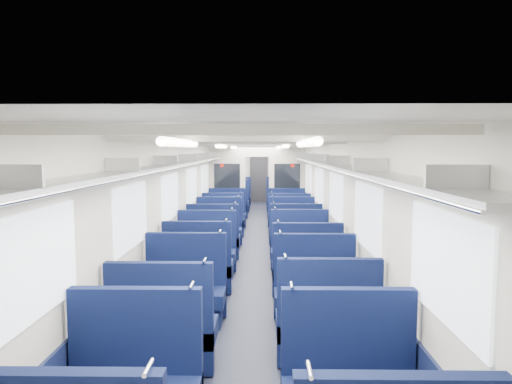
# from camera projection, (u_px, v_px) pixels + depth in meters

# --- Properties ---
(floor) EXTENTS (2.80, 18.00, 0.01)m
(floor) POSITION_uv_depth(u_px,v_px,m) (256.00, 245.00, 10.68)
(floor) COLOR black
(floor) RESTS_ON ground
(ceiling) EXTENTS (2.80, 18.00, 0.01)m
(ceiling) POSITION_uv_depth(u_px,v_px,m) (256.00, 143.00, 10.47)
(ceiling) COLOR silver
(ceiling) RESTS_ON wall_left
(wall_left) EXTENTS (0.02, 18.00, 2.35)m
(wall_left) POSITION_uv_depth(u_px,v_px,m) (195.00, 194.00, 10.59)
(wall_left) COLOR beige
(wall_left) RESTS_ON floor
(dado_left) EXTENTS (0.03, 17.90, 0.70)m
(dado_left) POSITION_uv_depth(u_px,v_px,m) (196.00, 230.00, 10.67)
(dado_left) COLOR #0F1635
(dado_left) RESTS_ON floor
(wall_right) EXTENTS (0.02, 18.00, 2.35)m
(wall_right) POSITION_uv_depth(u_px,v_px,m) (316.00, 195.00, 10.55)
(wall_right) COLOR beige
(wall_right) RESTS_ON floor
(dado_right) EXTENTS (0.03, 17.90, 0.70)m
(dado_right) POSITION_uv_depth(u_px,v_px,m) (315.00, 230.00, 10.63)
(dado_right) COLOR #0F1635
(dado_right) RESTS_ON floor
(wall_far) EXTENTS (2.80, 0.02, 2.35)m
(wall_far) POSITION_uv_depth(u_px,v_px,m) (259.00, 174.00, 19.53)
(wall_far) COLOR beige
(wall_far) RESTS_ON floor
(luggage_rack_left) EXTENTS (0.36, 17.40, 0.18)m
(luggage_rack_left) POSITION_uv_depth(u_px,v_px,m) (203.00, 160.00, 10.52)
(luggage_rack_left) COLOR #B2B5BA
(luggage_rack_left) RESTS_ON wall_left
(luggage_rack_right) EXTENTS (0.36, 17.40, 0.18)m
(luggage_rack_right) POSITION_uv_depth(u_px,v_px,m) (309.00, 160.00, 10.48)
(luggage_rack_right) COLOR #B2B5BA
(luggage_rack_right) RESTS_ON wall_right
(windows) EXTENTS (2.78, 15.60, 0.75)m
(windows) POSITION_uv_depth(u_px,v_px,m) (255.00, 185.00, 10.10)
(windows) COLOR white
(windows) RESTS_ON wall_left
(ceiling_fittings) EXTENTS (2.70, 16.06, 0.11)m
(ceiling_fittings) POSITION_uv_depth(u_px,v_px,m) (255.00, 146.00, 10.21)
(ceiling_fittings) COLOR beige
(ceiling_fittings) RESTS_ON ceiling
(end_door) EXTENTS (0.75, 0.06, 2.00)m
(end_door) POSITION_uv_depth(u_px,v_px,m) (259.00, 178.00, 19.49)
(end_door) COLOR black
(end_door) RESTS_ON floor
(bulkhead) EXTENTS (2.80, 0.10, 2.35)m
(bulkhead) POSITION_uv_depth(u_px,v_px,m) (257.00, 183.00, 13.43)
(bulkhead) COLOR beige
(bulkhead) RESTS_ON floor
(seat_4) EXTENTS (1.04, 0.58, 1.16)m
(seat_4) POSITION_uv_depth(u_px,v_px,m) (163.00, 335.00, 4.60)
(seat_4) COLOR #0D173F
(seat_4) RESTS_ON floor
(seat_5) EXTENTS (1.04, 0.58, 1.16)m
(seat_5) POSITION_uv_depth(u_px,v_px,m) (327.00, 329.00, 4.75)
(seat_5) COLOR #0D173F
(seat_5) RESTS_ON floor
(seat_6) EXTENTS (1.04, 0.58, 1.16)m
(seat_6) POSITION_uv_depth(u_px,v_px,m) (185.00, 294.00, 5.87)
(seat_6) COLOR #0D173F
(seat_6) RESTS_ON floor
(seat_7) EXTENTS (1.04, 0.58, 1.16)m
(seat_7) POSITION_uv_depth(u_px,v_px,m) (315.00, 296.00, 5.80)
(seat_7) COLOR #0D173F
(seat_7) RESTS_ON floor
(seat_8) EXTENTS (1.04, 0.58, 1.16)m
(seat_8) POSITION_uv_depth(u_px,v_px,m) (198.00, 269.00, 7.11)
(seat_8) COLOR #0D173F
(seat_8) RESTS_ON floor
(seat_9) EXTENTS (1.04, 0.58, 1.16)m
(seat_9) POSITION_uv_depth(u_px,v_px,m) (306.00, 272.00, 6.96)
(seat_9) COLOR #0D173F
(seat_9) RESTS_ON floor
(seat_10) EXTENTS (1.04, 0.58, 1.16)m
(seat_10) POSITION_uv_depth(u_px,v_px,m) (206.00, 255.00, 8.10)
(seat_10) COLOR #0D173F
(seat_10) RESTS_ON floor
(seat_11) EXTENTS (1.04, 0.58, 1.16)m
(seat_11) POSITION_uv_depth(u_px,v_px,m) (300.00, 253.00, 8.20)
(seat_11) COLOR #0D173F
(seat_11) RESTS_ON floor
(seat_12) EXTENTS (1.04, 0.58, 1.16)m
(seat_12) POSITION_uv_depth(u_px,v_px,m) (214.00, 241.00, 9.31)
(seat_12) COLOR #0D173F
(seat_12) RESTS_ON floor
(seat_13) EXTENTS (1.04, 0.58, 1.16)m
(seat_13) POSITION_uv_depth(u_px,v_px,m) (295.00, 241.00, 9.34)
(seat_13) COLOR #0D173F
(seat_13) RESTS_ON floor
(seat_14) EXTENTS (1.04, 0.58, 1.16)m
(seat_14) POSITION_uv_depth(u_px,v_px,m) (219.00, 231.00, 10.40)
(seat_14) COLOR #0D173F
(seat_14) RESTS_ON floor
(seat_15) EXTENTS (1.04, 0.58, 1.16)m
(seat_15) POSITION_uv_depth(u_px,v_px,m) (292.00, 231.00, 10.40)
(seat_15) COLOR #0D173F
(seat_15) RESTS_ON floor
(seat_16) EXTENTS (1.04, 0.58, 1.16)m
(seat_16) POSITION_uv_depth(u_px,v_px,m) (223.00, 223.00, 11.65)
(seat_16) COLOR #0D173F
(seat_16) RESTS_ON floor
(seat_17) EXTENTS (1.04, 0.58, 1.16)m
(seat_17) POSITION_uv_depth(u_px,v_px,m) (289.00, 223.00, 11.54)
(seat_17) COLOR #0D173F
(seat_17) RESTS_ON floor
(seat_18) EXTENTS (1.04, 0.58, 1.16)m
(seat_18) POSITION_uv_depth(u_px,v_px,m) (227.00, 216.00, 12.77)
(seat_18) COLOR #0D173F
(seat_18) RESTS_ON floor
(seat_19) EXTENTS (1.04, 0.58, 1.16)m
(seat_19) POSITION_uv_depth(u_px,v_px,m) (287.00, 216.00, 12.77)
(seat_19) COLOR #0D173F
(seat_19) RESTS_ON floor
(seat_20) EXTENTS (1.04, 0.58, 1.16)m
(seat_20) POSITION_uv_depth(u_px,v_px,m) (232.00, 207.00, 14.78)
(seat_20) COLOR #0D173F
(seat_20) RESTS_ON floor
(seat_21) EXTENTS (1.04, 0.58, 1.16)m
(seat_21) POSITION_uv_depth(u_px,v_px,m) (283.00, 207.00, 14.78)
(seat_21) COLOR #0D173F
(seat_21) RESTS_ON floor
(seat_22) EXTENTS (1.04, 0.58, 1.16)m
(seat_22) POSITION_uv_depth(u_px,v_px,m) (234.00, 203.00, 15.94)
(seat_22) COLOR #0D173F
(seat_22) RESTS_ON floor
(seat_23) EXTENTS (1.04, 0.58, 1.16)m
(seat_23) POSITION_uv_depth(u_px,v_px,m) (282.00, 203.00, 15.95)
(seat_23) COLOR #0D173F
(seat_23) RESTS_ON floor
(seat_24) EXTENTS (1.04, 0.58, 1.16)m
(seat_24) POSITION_uv_depth(u_px,v_px,m) (236.00, 199.00, 17.14)
(seat_24) COLOR #0D173F
(seat_24) RESTS_ON floor
(seat_25) EXTENTS (1.04, 0.58, 1.16)m
(seat_25) POSITION_uv_depth(u_px,v_px,m) (281.00, 199.00, 17.11)
(seat_25) COLOR #0D173F
(seat_25) RESTS_ON floor
(seat_26) EXTENTS (1.04, 0.58, 1.16)m
(seat_26) POSITION_uv_depth(u_px,v_px,m) (238.00, 197.00, 18.17)
(seat_26) COLOR #0D173F
(seat_26) RESTS_ON floor
(seat_27) EXTENTS (1.04, 0.58, 1.16)m
(seat_27) POSITION_uv_depth(u_px,v_px,m) (279.00, 196.00, 18.19)
(seat_27) COLOR #0D173F
(seat_27) RESTS_ON floor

